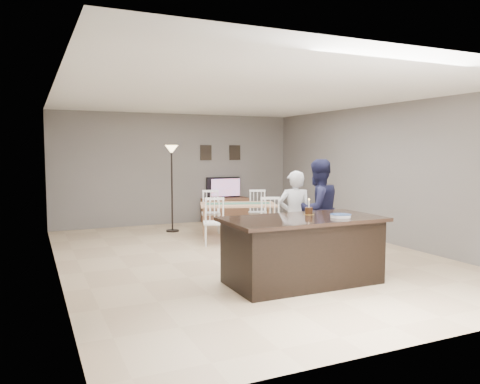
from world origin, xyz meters
name	(u,v)px	position (x,y,z in m)	size (l,w,h in m)	color
floor	(246,256)	(0.00, 0.00, 0.00)	(8.00, 8.00, 0.00)	tan
room_shell	(246,158)	(0.00, 0.00, 1.68)	(8.00, 8.00, 8.00)	slate
kitchen_island	(302,250)	(0.00, -1.80, 0.45)	(2.15, 1.10, 0.90)	black
tv_console	(226,210)	(1.20, 3.77, 0.30)	(1.20, 0.40, 0.60)	brown
television	(225,188)	(1.20, 3.84, 0.86)	(0.91, 0.12, 0.53)	black
tv_screen_glow	(226,187)	(1.20, 3.76, 0.87)	(0.78, 0.78, 0.00)	#ED521A
picture_frames	(221,153)	(1.15, 3.98, 1.75)	(1.10, 0.02, 0.38)	black
doorway	(70,206)	(-2.99, -2.30, 1.26)	(0.00, 2.10, 2.65)	black
woman	(295,217)	(0.53, -0.72, 0.74)	(0.54, 0.35, 1.48)	#B5B5B9
man	(318,210)	(0.95, -0.74, 0.83)	(0.81, 0.63, 1.66)	#181935
birthday_cake	(309,211)	(0.23, -1.58, 0.95)	(0.14, 0.14, 0.22)	gold
plate_stack	(341,216)	(0.46, -2.01, 0.92)	(0.28, 0.28, 0.04)	white
dining_table	(238,210)	(0.55, 1.55, 0.59)	(1.92, 2.09, 0.93)	tan
floor_lamp	(172,165)	(-0.45, 2.90, 1.49)	(0.29, 0.29, 1.92)	black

